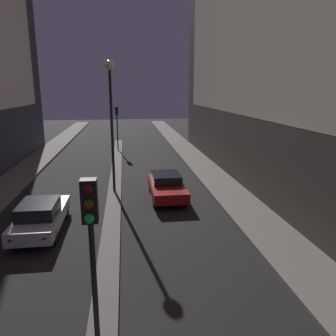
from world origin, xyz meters
TOP-DOWN VIEW (x-y plane):
  - median_strip at (0.00, 19.11)m, footprint 0.81×36.22m
  - traffic_light_near at (0.00, 3.72)m, footprint 0.32×0.42m
  - traffic_light_mid at (0.00, 30.79)m, footprint 0.32×0.42m
  - street_lamp at (0.00, 16.85)m, footprint 0.55×0.55m
  - car_left_lane at (-3.07, 11.63)m, footprint 1.79×4.57m
  - car_right_lane at (3.07, 15.55)m, footprint 1.89×4.50m

SIDE VIEW (x-z plane):
  - median_strip at x=0.00m, z-range 0.00..0.11m
  - car_right_lane at x=3.07m, z-range 0.03..1.40m
  - car_left_lane at x=-3.07m, z-range 0.01..1.46m
  - traffic_light_near at x=0.00m, z-range 1.14..5.53m
  - traffic_light_mid at x=0.00m, z-range 1.14..5.53m
  - street_lamp at x=0.00m, z-range 1.69..9.35m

